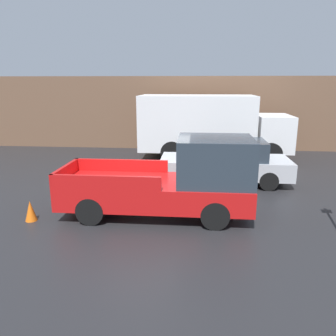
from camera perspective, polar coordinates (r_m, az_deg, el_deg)
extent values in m
plane|color=#232326|center=(10.22, -3.48, -6.69)|extent=(60.00, 60.00, 0.00)
cube|color=brown|center=(18.86, 0.65, 9.51)|extent=(28.00, 0.15, 4.09)
cube|color=red|center=(9.41, -2.17, -4.16)|extent=(5.35, 1.95, 0.68)
cube|color=#28333D|center=(9.09, 8.21, 1.34)|extent=(2.03, 1.83, 1.25)
cube|color=red|center=(10.35, -8.18, 0.46)|extent=(2.94, 0.10, 0.37)
cube|color=red|center=(8.63, -10.95, -2.51)|extent=(2.94, 0.10, 0.37)
cube|color=red|center=(9.93, -17.41, -0.67)|extent=(0.10, 1.95, 0.37)
cylinder|color=black|center=(10.26, 7.71, -4.45)|extent=(0.76, 0.26, 0.76)
cylinder|color=black|center=(8.66, 8.19, -8.14)|extent=(0.76, 0.26, 0.76)
cylinder|color=black|center=(10.63, -10.50, -3.90)|extent=(0.76, 0.26, 0.76)
cylinder|color=black|center=(9.09, -13.37, -7.28)|extent=(0.76, 0.26, 0.76)
cube|color=#B7BABF|center=(12.65, 9.79, 0.24)|extent=(4.83, 1.92, 0.66)
cube|color=#28333D|center=(12.52, 10.59, 3.23)|extent=(2.66, 1.69, 0.69)
cylinder|color=black|center=(13.75, 15.69, -0.15)|extent=(0.68, 0.22, 0.68)
cylinder|color=black|center=(12.12, 17.12, -2.20)|extent=(0.68, 0.22, 0.68)
cylinder|color=black|center=(13.52, 3.13, 0.13)|extent=(0.68, 0.22, 0.68)
cylinder|color=black|center=(11.86, 2.82, -1.93)|extent=(0.68, 0.22, 0.68)
cube|color=white|center=(16.78, 17.76, 5.86)|extent=(1.60, 2.43, 1.70)
cube|color=white|center=(16.32, 5.01, 7.90)|extent=(5.51, 2.56, 2.62)
cylinder|color=black|center=(17.96, 15.89, 3.86)|extent=(1.08, 0.30, 1.08)
cylinder|color=black|center=(15.76, 17.38, 2.31)|extent=(1.08, 0.30, 1.08)
cylinder|color=black|center=(17.68, 1.28, 4.25)|extent=(1.08, 0.30, 1.08)
cylinder|color=black|center=(15.44, 0.70, 2.74)|extent=(1.08, 0.30, 1.08)
cone|color=orange|center=(9.87, -22.82, -6.89)|extent=(0.32, 0.32, 0.57)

